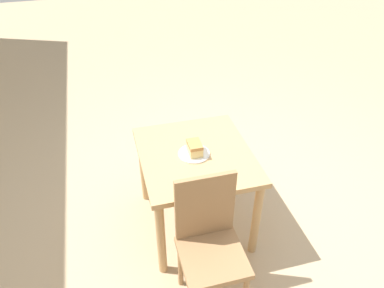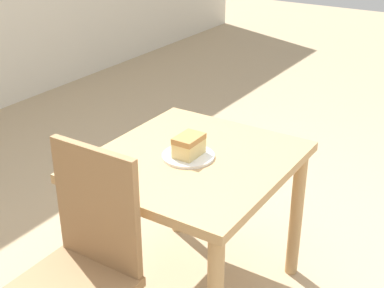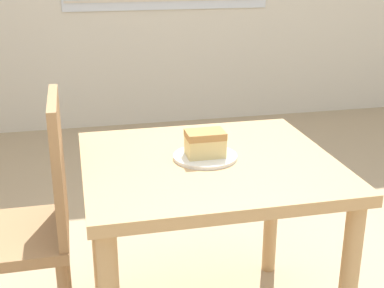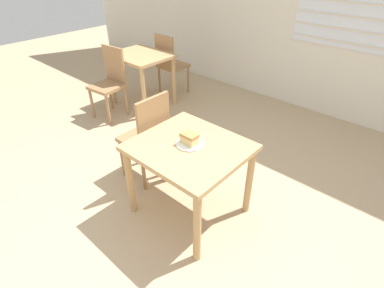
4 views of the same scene
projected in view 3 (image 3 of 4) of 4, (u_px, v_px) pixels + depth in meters
dining_table_near at (208, 190)px, 1.87m from camera, size 0.86×0.78×0.70m
chair_near_window at (31, 220)px, 1.84m from camera, size 0.39×0.39×0.93m
plate at (205, 157)px, 1.84m from camera, size 0.22×0.22×0.01m
cake_slice at (205, 143)px, 1.82m from camera, size 0.13×0.09×0.09m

